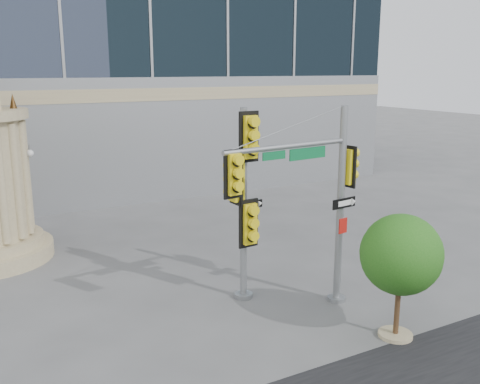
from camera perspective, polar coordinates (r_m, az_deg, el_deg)
ground at (r=13.98m, az=3.76°, el=-14.25°), size 120.00×120.00×0.00m
main_signal_pole at (r=13.94m, az=7.96°, el=0.41°), size 4.24×0.86×5.46m
secondary_signal_pole at (r=14.48m, az=0.45°, el=0.15°), size 0.95×0.70×5.40m
street_tree at (r=13.32m, az=16.85°, el=-6.69°), size 1.98×1.94×3.09m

